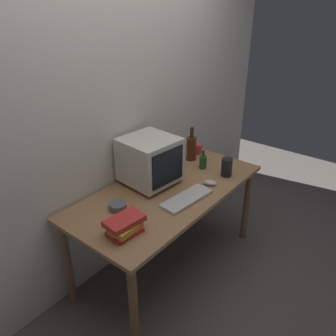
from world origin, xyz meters
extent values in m
plane|color=#56514C|center=(0.00, 0.00, 0.00)|extent=(6.00, 6.00, 0.00)
cube|color=silver|center=(0.00, 0.44, 1.25)|extent=(4.00, 0.08, 2.50)
cube|color=#9E7047|center=(0.00, 0.00, 0.74)|extent=(1.60, 0.77, 0.03)
cylinder|color=brown|center=(-0.74, -0.32, 0.36)|extent=(0.06, 0.06, 0.72)
cylinder|color=brown|center=(0.74, -0.32, 0.36)|extent=(0.06, 0.06, 0.72)
cylinder|color=brown|center=(-0.74, 0.32, 0.36)|extent=(0.06, 0.06, 0.72)
cylinder|color=brown|center=(0.74, 0.32, 0.36)|extent=(0.06, 0.06, 0.72)
cube|color=beige|center=(-0.01, 0.18, 0.77)|extent=(0.30, 0.26, 0.03)
cube|color=beige|center=(-0.01, 0.18, 0.95)|extent=(0.41, 0.41, 0.34)
cube|color=black|center=(-0.02, -0.02, 0.95)|extent=(0.31, 0.04, 0.27)
cube|color=beige|center=(-0.04, -0.20, 0.77)|extent=(0.43, 0.19, 0.02)
ellipsoid|color=beige|center=(0.25, -0.22, 0.77)|extent=(0.09, 0.11, 0.04)
cylinder|color=#472314|center=(0.54, 0.17, 0.86)|extent=(0.09, 0.09, 0.21)
cylinder|color=#472314|center=(0.54, 0.17, 1.00)|extent=(0.03, 0.03, 0.07)
sphere|color=#262626|center=(0.54, 0.17, 1.05)|extent=(0.04, 0.04, 0.04)
cylinder|color=#1E4C23|center=(0.46, -0.01, 0.81)|extent=(0.06, 0.06, 0.11)
cylinder|color=#1E4C23|center=(0.46, -0.01, 0.88)|extent=(0.02, 0.02, 0.04)
sphere|color=#262626|center=(0.46, -0.01, 0.91)|extent=(0.03, 0.03, 0.03)
cube|color=red|center=(-0.59, -0.13, 0.77)|extent=(0.22, 0.16, 0.03)
cube|color=gold|center=(-0.59, -0.14, 0.80)|extent=(0.20, 0.14, 0.04)
cube|color=red|center=(-0.58, -0.12, 0.84)|extent=(0.25, 0.17, 0.04)
cylinder|color=#CC383D|center=(0.69, 0.20, 0.80)|extent=(0.08, 0.08, 0.09)
torus|color=#CC383D|center=(0.74, 0.20, 0.80)|extent=(0.06, 0.01, 0.06)
cylinder|color=#595B66|center=(-0.43, 0.10, 0.78)|extent=(0.12, 0.12, 0.04)
cylinder|color=black|center=(0.47, -0.23, 0.83)|extent=(0.09, 0.09, 0.15)
camera|label=1|loc=(-1.74, -1.39, 2.06)|focal=36.25mm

